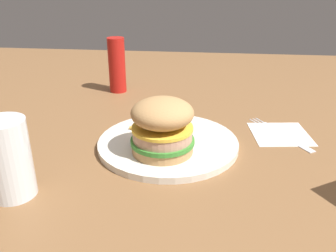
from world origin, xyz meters
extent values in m
plane|color=brown|center=(0.00, 0.00, 0.00)|extent=(1.60, 1.60, 0.00)
cylinder|color=silver|center=(0.00, -0.01, 0.01)|extent=(0.26, 0.26, 0.01)
cylinder|color=tan|center=(0.04, -0.01, 0.02)|extent=(0.11, 0.11, 0.02)
cylinder|color=#387F2D|center=(0.04, -0.01, 0.03)|extent=(0.11, 0.11, 0.01)
cylinder|color=tan|center=(0.04, -0.01, 0.04)|extent=(0.10, 0.10, 0.02)
cylinder|color=yellow|center=(0.04, -0.01, 0.06)|extent=(0.11, 0.11, 0.01)
ellipsoid|color=tan|center=(0.04, -0.01, 0.08)|extent=(0.11, 0.11, 0.05)
cylinder|color=gold|center=(-0.06, -0.04, 0.02)|extent=(0.05, 0.04, 0.01)
cylinder|color=gold|center=(-0.04, -0.02, 0.02)|extent=(0.01, 0.05, 0.01)
cylinder|color=gold|center=(-0.03, -0.05, 0.02)|extent=(0.02, 0.07, 0.01)
cylinder|color=gold|center=(-0.04, -0.04, 0.02)|extent=(0.05, 0.06, 0.01)
cylinder|color=gold|center=(-0.08, -0.01, 0.02)|extent=(0.06, 0.01, 0.01)
cylinder|color=#E5B251|center=(-0.05, -0.05, 0.02)|extent=(0.08, 0.02, 0.01)
cylinder|color=gold|center=(-0.07, -0.01, 0.02)|extent=(0.05, 0.01, 0.01)
cylinder|color=gold|center=(-0.07, -0.02, 0.02)|extent=(0.08, 0.01, 0.01)
cylinder|color=gold|center=(-0.07, -0.03, 0.02)|extent=(0.03, 0.07, 0.01)
cylinder|color=gold|center=(-0.06, -0.04, 0.02)|extent=(0.02, 0.07, 0.01)
cylinder|color=gold|center=(-0.03, -0.06, 0.02)|extent=(0.03, 0.06, 0.01)
cube|color=white|center=(-0.08, 0.21, 0.00)|extent=(0.12, 0.12, 0.00)
cube|color=silver|center=(-0.05, 0.23, 0.00)|extent=(0.10, 0.07, 0.00)
cube|color=silver|center=(-0.11, 0.19, 0.00)|extent=(0.04, 0.04, 0.00)
cylinder|color=silver|center=(-0.14, 0.18, 0.00)|extent=(0.03, 0.02, 0.00)
cylinder|color=silver|center=(-0.14, 0.17, 0.00)|extent=(0.03, 0.02, 0.00)
cylinder|color=silver|center=(-0.13, 0.17, 0.00)|extent=(0.03, 0.02, 0.00)
cylinder|color=silver|center=(0.18, -0.21, 0.06)|extent=(0.06, 0.06, 0.12)
cylinder|color=orange|center=(0.18, -0.21, 0.04)|extent=(0.06, 0.06, 0.07)
cylinder|color=#B21914|center=(-0.31, -0.17, 0.07)|extent=(0.04, 0.04, 0.14)
camera|label=1|loc=(0.60, 0.06, 0.31)|focal=38.53mm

